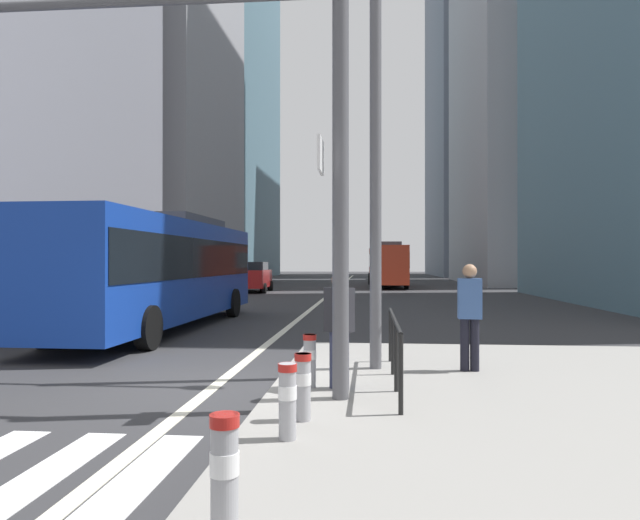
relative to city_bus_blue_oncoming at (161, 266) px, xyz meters
name	(u,v)px	position (x,y,z in m)	size (l,w,h in m)	color
ground_plane	(322,300)	(3.64, 12.73, -1.84)	(160.00, 160.00, 0.00)	#303033
median_island	(608,408)	(9.14, -8.27, -1.76)	(9.00, 10.00, 0.15)	gray
lane_centre_line	(335,290)	(3.64, 22.73, -1.83)	(0.20, 80.00, 0.01)	beige
office_tower_left_far	(224,75)	(-12.36, 53.69, 23.79)	(10.50, 23.76, 51.26)	slate
office_tower_right_far	(474,108)	(20.64, 64.52, 21.68)	(11.51, 23.39, 47.03)	slate
city_bus_blue_oncoming	(161,266)	(0.00, 0.00, 0.00)	(2.77, 11.68, 3.40)	#14389E
city_bus_red_receding	(387,263)	(7.34, 28.28, 0.00)	(2.90, 11.82, 3.40)	red
car_oncoming_mid	(252,276)	(-1.60, 20.27, -0.85)	(2.14, 4.53, 1.94)	#B2A899
car_receding_near	(385,270)	(7.61, 45.50, -0.85)	(2.17, 4.09, 1.94)	#232838
car_receding_far	(383,270)	(7.50, 47.73, -0.85)	(2.09, 4.19, 1.94)	black
car_oncoming_far	(254,277)	(-1.41, 19.81, -0.85)	(2.20, 4.63, 1.94)	maroon
traffic_signal_gantry	(180,103)	(3.49, -8.40, 2.30)	(6.54, 0.65, 6.00)	#515156
street_lamp_post	(376,68)	(6.17, -6.22, 3.45)	(5.50, 0.32, 8.00)	#56565B
bollard_front	(224,471)	(5.14, -12.27, -1.22)	(0.20, 0.20, 0.83)	#99999E
bollard_left	(287,397)	(5.23, -10.14, -1.25)	(0.20, 0.20, 0.78)	#99999E
bollard_right	(303,383)	(5.31, -9.45, -1.26)	(0.20, 0.20, 0.77)	#99999E
bollard_back	(310,358)	(5.20, -7.75, -1.26)	(0.20, 0.20, 0.76)	#99999E
pedestrian_railing	(394,336)	(6.44, -7.31, -0.98)	(0.06, 3.64, 0.98)	black
pedestrian_waiting	(339,324)	(5.64, -7.81, -0.76)	(0.45, 0.40, 1.67)	#2D334C
pedestrian_walking	(470,311)	(7.73, -6.31, -0.69)	(0.39, 0.26, 1.78)	black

